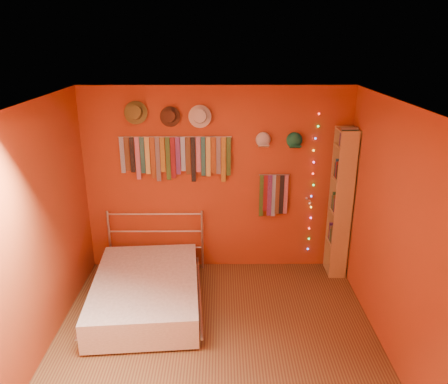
{
  "coord_description": "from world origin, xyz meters",
  "views": [
    {
      "loc": [
        0.06,
        -3.76,
        3.08
      ],
      "look_at": [
        0.09,
        0.9,
        1.4
      ],
      "focal_mm": 35.0,
      "sensor_mm": 36.0,
      "label": 1
    }
  ],
  "objects_px": {
    "tie_rack": "(176,156)",
    "bookshelf": "(344,203)",
    "reading_lamp": "(310,203)",
    "bed": "(146,291)"
  },
  "relations": [
    {
      "from": "tie_rack",
      "to": "bed",
      "type": "xyz_separation_m",
      "value": [
        -0.32,
        -0.94,
        -1.41
      ]
    },
    {
      "from": "tie_rack",
      "to": "reading_lamp",
      "type": "relative_size",
      "value": 5.25
    },
    {
      "from": "bookshelf",
      "to": "bed",
      "type": "distance_m",
      "value": 2.74
    },
    {
      "from": "tie_rack",
      "to": "reading_lamp",
      "type": "height_order",
      "value": "tie_rack"
    },
    {
      "from": "reading_lamp",
      "to": "bookshelf",
      "type": "distance_m",
      "value": 0.45
    },
    {
      "from": "tie_rack",
      "to": "bookshelf",
      "type": "xyz_separation_m",
      "value": [
        2.18,
        -0.16,
        -0.6
      ]
    },
    {
      "from": "reading_lamp",
      "to": "bed",
      "type": "distance_m",
      "value": 2.34
    },
    {
      "from": "tie_rack",
      "to": "reading_lamp",
      "type": "bearing_deg",
      "value": -4.96
    },
    {
      "from": "reading_lamp",
      "to": "tie_rack",
      "type": "bearing_deg",
      "value": 175.04
    },
    {
      "from": "reading_lamp",
      "to": "bookshelf",
      "type": "xyz_separation_m",
      "value": [
        0.45,
        -0.0,
        -0.01
      ]
    }
  ]
}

